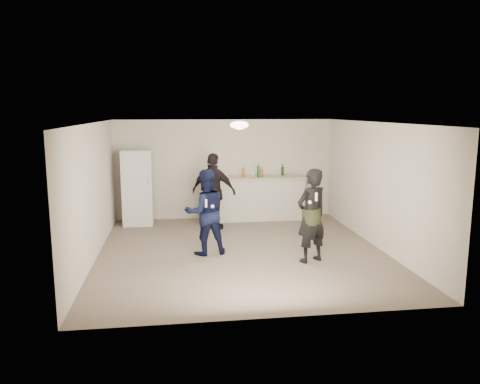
{
  "coord_description": "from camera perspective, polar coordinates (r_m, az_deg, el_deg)",
  "views": [
    {
      "loc": [
        -1.24,
        -8.73,
        2.74
      ],
      "look_at": [
        0.0,
        0.2,
        1.15
      ],
      "focal_mm": 35.0,
      "sensor_mm": 36.0,
      "label": 1
    }
  ],
  "objects": [
    {
      "name": "wall_left",
      "position": [
        8.98,
        -17.47,
        -0.01
      ],
      "size": [
        0.0,
        6.0,
        6.0
      ],
      "primitive_type": "plane",
      "rotation": [
        1.57,
        0.0,
        1.57
      ],
      "color": "beige",
      "rests_on": "floor"
    },
    {
      "name": "camo_shorts",
      "position": [
        8.53,
        8.7,
        -2.92
      ],
      "size": [
        0.34,
        0.34,
        0.28
      ],
      "primitive_type": "cylinder",
      "color": "#303B1A",
      "rests_on": "woman"
    },
    {
      "name": "floor",
      "position": [
        9.23,
        0.17,
        -7.26
      ],
      "size": [
        6.0,
        6.0,
        0.0
      ],
      "primitive_type": "plane",
      "color": "#6B5B4C",
      "rests_on": "ground"
    },
    {
      "name": "fridge",
      "position": [
        11.51,
        -12.37,
        0.57
      ],
      "size": [
        0.7,
        0.7,
        1.8
      ],
      "primitive_type": "cube",
      "color": "white",
      "rests_on": "floor"
    },
    {
      "name": "bottle_cluster",
      "position": [
        11.67,
        2.44,
        2.39
      ],
      "size": [
        1.12,
        0.35,
        0.28
      ],
      "color": "#113C13",
      "rests_on": "counter_top"
    },
    {
      "name": "nunchuk_man",
      "position": [
        8.64,
        -3.38,
        -1.77
      ],
      "size": [
        0.07,
        0.07,
        0.07
      ],
      "primitive_type": "sphere",
      "color": "white",
      "rests_on": "man"
    },
    {
      "name": "wall_back",
      "position": [
        11.89,
        -1.86,
        2.79
      ],
      "size": [
        6.0,
        0.0,
        6.0
      ],
      "primitive_type": "plane",
      "rotation": [
        1.57,
        0.0,
        0.0
      ],
      "color": "beige",
      "rests_on": "floor"
    },
    {
      "name": "fridge_handle",
      "position": [
        11.07,
        -11.14,
        2.34
      ],
      "size": [
        0.02,
        0.02,
        0.6
      ],
      "primitive_type": "cylinder",
      "color": "silver",
      "rests_on": "fridge"
    },
    {
      "name": "wall_front",
      "position": [
        6.05,
        4.19,
        -4.28
      ],
      "size": [
        6.0,
        0.0,
        6.0
      ],
      "primitive_type": "plane",
      "rotation": [
        -1.57,
        0.0,
        0.0
      ],
      "color": "beige",
      "rests_on": "floor"
    },
    {
      "name": "woman",
      "position": [
        8.52,
        8.7,
        -2.87
      ],
      "size": [
        0.74,
        0.63,
        1.71
      ],
      "primitive_type": "imported",
      "rotation": [
        0.0,
        0.0,
        3.56
      ],
      "color": "black",
      "rests_on": "floor"
    },
    {
      "name": "shaker",
      "position": [
        11.63,
        -2.93,
        2.25
      ],
      "size": [
        0.08,
        0.08,
        0.17
      ],
      "primitive_type": "cylinder",
      "color": "silver",
      "rests_on": "counter_top"
    },
    {
      "name": "counter_top",
      "position": [
        11.67,
        1.45,
        1.77
      ],
      "size": [
        2.68,
        0.64,
        0.04
      ],
      "primitive_type": "cube",
      "color": "#B8A68E",
      "rests_on": "counter"
    },
    {
      "name": "counter",
      "position": [
        11.76,
        1.43,
        -0.86
      ],
      "size": [
        2.6,
        0.56,
        1.05
      ],
      "primitive_type": "cube",
      "color": "beige",
      "rests_on": "floor"
    },
    {
      "name": "nunchuk_woman",
      "position": [
        8.23,
        8.52,
        -1.25
      ],
      "size": [
        0.07,
        0.07,
        0.07
      ],
      "primitive_type": "sphere",
      "color": "silver",
      "rests_on": "woman"
    },
    {
      "name": "spectator",
      "position": [
        10.69,
        -3.22,
        0.01
      ],
      "size": [
        1.13,
        0.83,
        1.77
      ],
      "primitive_type": "imported",
      "rotation": [
        0.0,
        0.0,
        2.7
      ],
      "color": "black",
      "rests_on": "floor"
    },
    {
      "name": "wall_right",
      "position": [
        9.71,
        16.46,
        0.77
      ],
      "size": [
        0.0,
        6.0,
        6.0
      ],
      "primitive_type": "plane",
      "rotation": [
        1.57,
        0.0,
        -1.57
      ],
      "color": "beige",
      "rests_on": "floor"
    },
    {
      "name": "remote_man",
      "position": [
        8.59,
        -4.17,
        -1.37
      ],
      "size": [
        0.04,
        0.04,
        0.15
      ],
      "primitive_type": "cube",
      "color": "silver",
      "rests_on": "man"
    },
    {
      "name": "ceiling_dome",
      "position": [
        9.12,
        -0.09,
        8.18
      ],
      "size": [
        0.36,
        0.36,
        0.16
      ],
      "primitive_type": "ellipsoid",
      "color": "white",
      "rests_on": "ceiling"
    },
    {
      "name": "remote_woman",
      "position": [
        8.21,
        9.27,
        -0.58
      ],
      "size": [
        0.04,
        0.04,
        0.15
      ],
      "primitive_type": "cube",
      "color": "white",
      "rests_on": "woman"
    },
    {
      "name": "ceiling",
      "position": [
        8.82,
        0.18,
        8.44
      ],
      "size": [
        6.0,
        6.0,
        0.0
      ],
      "primitive_type": "plane",
      "rotation": [
        3.14,
        0.0,
        0.0
      ],
      "color": "silver",
      "rests_on": "wall_back"
    },
    {
      "name": "man",
      "position": [
        8.91,
        -4.27,
        -2.48
      ],
      "size": [
        0.91,
        0.77,
        1.64
      ],
      "primitive_type": "imported",
      "rotation": [
        0.0,
        0.0,
        3.35
      ],
      "color": "#0E163E",
      "rests_on": "floor"
    }
  ]
}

